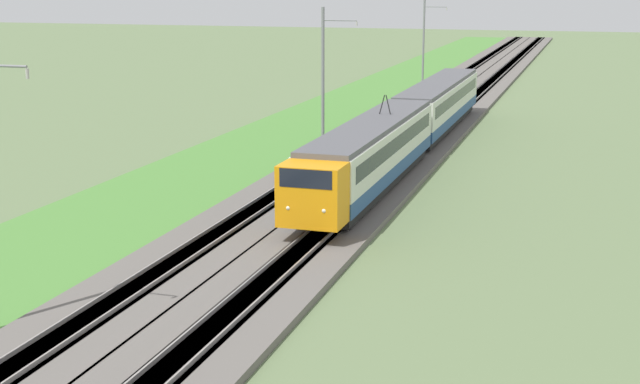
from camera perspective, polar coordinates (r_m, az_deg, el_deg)
ballast_main at (r=66.15m, az=3.53°, el=3.79°), size 240.00×4.40×0.30m
ballast_adjacent at (r=65.28m, az=7.19°, el=3.58°), size 240.00×4.40×0.30m
track_main at (r=66.15m, az=3.53°, el=3.80°), size 240.00×1.57×0.45m
track_adjacent at (r=65.28m, az=7.20°, el=3.59°), size 240.00×1.57×0.45m
grass_verge at (r=67.75m, az=-1.25°, el=3.96°), size 240.00×9.59×0.12m
passenger_train at (r=57.07m, az=5.80°, el=4.42°), size 42.30×2.87×4.96m
catenary_mast_mid at (r=62.37m, az=0.23°, el=7.58°), size 0.22×2.56×9.39m
catenary_mast_far at (r=98.29m, az=6.67°, el=9.58°), size 0.22×2.56×9.34m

